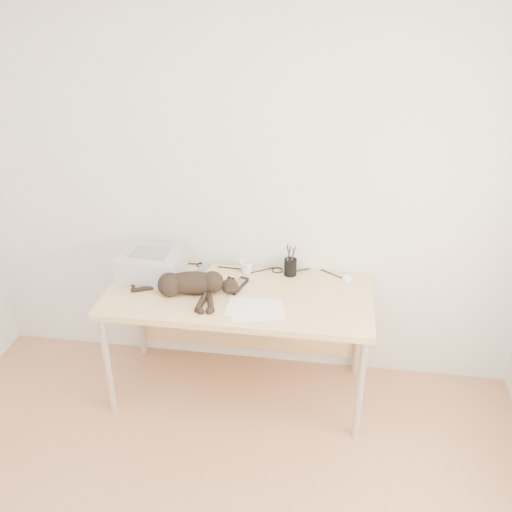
% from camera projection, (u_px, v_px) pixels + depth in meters
% --- Properties ---
extents(wall_back, '(3.50, 0.00, 3.50)m').
position_uv_depth(wall_back, '(247.00, 184.00, 3.47)').
color(wall_back, silver).
rests_on(wall_back, floor).
extents(desk, '(1.60, 0.70, 0.74)m').
position_uv_depth(desk, '(241.00, 305.00, 3.55)').
color(desk, '#E6C686').
rests_on(desk, floor).
extents(printer, '(0.39, 0.33, 0.18)m').
position_uv_depth(printer, '(152.00, 265.00, 3.55)').
color(printer, '#AAAAAF').
rests_on(printer, desk).
extents(papers, '(0.35, 0.27, 0.01)m').
position_uv_depth(papers, '(255.00, 309.00, 3.25)').
color(papers, white).
rests_on(papers, desk).
extents(cat, '(0.66, 0.31, 0.15)m').
position_uv_depth(cat, '(190.00, 284.00, 3.38)').
color(cat, black).
rests_on(cat, desk).
extents(mug, '(0.12, 0.12, 0.08)m').
position_uv_depth(mug, '(246.00, 267.00, 3.62)').
color(mug, white).
rests_on(mug, desk).
extents(pen_cup, '(0.08, 0.08, 0.20)m').
position_uv_depth(pen_cup, '(290.00, 267.00, 3.59)').
color(pen_cup, black).
rests_on(pen_cup, desk).
extents(remote_grey, '(0.07, 0.19, 0.02)m').
position_uv_depth(remote_grey, '(202.00, 270.00, 3.65)').
color(remote_grey, gray).
rests_on(remote_grey, desk).
extents(remote_black, '(0.11, 0.20, 0.02)m').
position_uv_depth(remote_black, '(238.00, 286.00, 3.47)').
color(remote_black, black).
rests_on(remote_black, desk).
extents(mouse, '(0.07, 0.12, 0.04)m').
position_uv_depth(mouse, '(347.00, 277.00, 3.56)').
color(mouse, white).
rests_on(mouse, desk).
extents(cable_tangle, '(1.36, 0.07, 0.01)m').
position_uv_depth(cable_tangle, '(247.00, 268.00, 3.68)').
color(cable_tangle, black).
rests_on(cable_tangle, desk).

